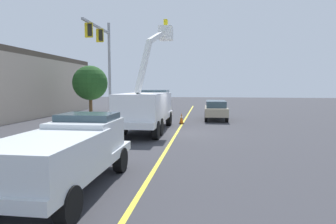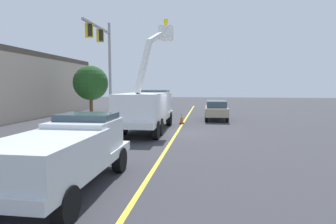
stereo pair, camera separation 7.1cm
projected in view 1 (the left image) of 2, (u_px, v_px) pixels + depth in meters
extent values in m
plane|color=#38383D|center=(177.00, 133.00, 17.59)|extent=(120.00, 120.00, 0.00)
cube|color=#9E9E99|center=(68.00, 130.00, 18.54)|extent=(60.04, 4.26, 0.12)
cube|color=yellow|center=(177.00, 133.00, 17.59)|extent=(50.00, 0.71, 0.01)
cube|color=white|center=(146.00, 118.00, 18.28)|extent=(8.23, 2.59, 0.36)
cube|color=white|center=(154.00, 104.00, 20.80)|extent=(2.65, 2.38, 1.60)
cube|color=#384C56|center=(154.00, 94.00, 20.94)|extent=(1.83, 2.12, 0.64)
cube|color=white|center=(143.00, 108.00, 17.25)|extent=(5.28, 2.56, 1.80)
cube|color=white|center=(143.00, 66.00, 16.21)|extent=(1.71, 0.77, 3.22)
cube|color=white|center=(158.00, 36.00, 17.71)|extent=(2.37, 0.97, 1.27)
cube|color=white|center=(166.00, 33.00, 18.70)|extent=(0.90, 0.90, 0.90)
cube|color=yellow|center=(166.00, 24.00, 18.65)|extent=(0.36, 0.24, 0.60)
cylinder|color=black|center=(140.00, 118.00, 21.30)|extent=(1.04, 0.35, 1.04)
cylinder|color=black|center=(169.00, 119.00, 21.00)|extent=(1.04, 0.35, 1.04)
cylinder|color=black|center=(124.00, 126.00, 17.01)|extent=(1.04, 0.35, 1.04)
cylinder|color=black|center=(160.00, 127.00, 16.71)|extent=(1.04, 0.35, 1.04)
cylinder|color=black|center=(117.00, 129.00, 15.71)|extent=(1.04, 0.35, 1.04)
cylinder|color=black|center=(156.00, 130.00, 15.42)|extent=(1.04, 0.35, 1.04)
cube|color=silver|center=(68.00, 164.00, 7.83)|extent=(5.62, 2.16, 0.30)
cube|color=silver|center=(86.00, 137.00, 8.99)|extent=(2.04, 1.95, 1.10)
cube|color=#384C56|center=(88.00, 122.00, 9.14)|extent=(1.36, 1.78, 0.56)
cube|color=silver|center=(48.00, 160.00, 6.79)|extent=(3.38, 2.14, 1.10)
cylinder|color=black|center=(69.00, 158.00, 9.80)|extent=(0.84, 0.31, 0.84)
cylinder|color=black|center=(120.00, 160.00, 9.56)|extent=(0.84, 0.31, 0.84)
cylinder|color=black|center=(68.00, 205.00, 5.91)|extent=(0.84, 0.31, 0.84)
cube|color=tan|center=(216.00, 111.00, 24.63)|extent=(4.82, 1.95, 0.70)
cube|color=#384C56|center=(216.00, 104.00, 24.72)|extent=(3.47, 1.71, 0.60)
cylinder|color=black|center=(227.00, 118.00, 22.94)|extent=(0.68, 0.25, 0.68)
cylinder|color=black|center=(206.00, 118.00, 23.17)|extent=(0.68, 0.25, 0.68)
cylinder|color=black|center=(224.00, 114.00, 26.17)|extent=(0.68, 0.25, 0.68)
cylinder|color=black|center=(206.00, 114.00, 26.39)|extent=(0.68, 0.25, 0.68)
cube|color=black|center=(181.00, 123.00, 21.99)|extent=(0.40, 0.40, 0.04)
cone|color=orange|center=(181.00, 118.00, 21.95)|extent=(0.32, 0.32, 0.81)
cylinder|color=white|center=(181.00, 117.00, 21.95)|extent=(0.20, 0.20, 0.08)
cylinder|color=gray|center=(110.00, 73.00, 23.50)|extent=(0.22, 0.22, 8.24)
cube|color=gray|center=(97.00, 27.00, 20.68)|extent=(5.10, 0.22, 0.16)
cube|color=gold|center=(100.00, 35.00, 21.24)|extent=(0.13, 0.56, 1.00)
cube|color=black|center=(101.00, 35.00, 21.23)|extent=(0.20, 0.32, 0.84)
cube|color=gold|center=(89.00, 30.00, 19.22)|extent=(0.13, 0.56, 1.00)
cube|color=black|center=(90.00, 30.00, 19.21)|extent=(0.20, 0.32, 0.84)
cylinder|color=brown|center=(91.00, 106.00, 26.76)|extent=(0.32, 0.32, 2.14)
sphere|color=#1E471C|center=(90.00, 83.00, 26.55)|extent=(3.31, 3.31, 3.31)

